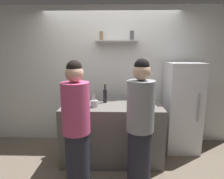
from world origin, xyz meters
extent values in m
plane|color=#726656|center=(0.00, 0.00, 0.00)|extent=(5.28, 5.28, 0.00)
cube|color=white|center=(0.00, 1.25, 1.30)|extent=(4.80, 0.10, 2.60)
cube|color=silver|center=(0.10, 1.09, 1.96)|extent=(0.78, 0.22, 0.02)
cylinder|color=olive|center=(-0.17, 1.09, 2.05)|extent=(0.07, 0.07, 0.15)
cylinder|color=#4C4C51|center=(0.38, 1.09, 2.05)|extent=(0.07, 0.07, 0.16)
cube|color=white|center=(1.27, 0.85, 0.79)|extent=(0.57, 0.57, 1.58)
cylinder|color=#99999E|center=(1.43, 0.55, 0.87)|extent=(0.02, 0.02, 0.45)
cube|color=#66605B|center=(0.04, 0.48, 0.46)|extent=(1.57, 0.73, 0.93)
cube|color=gray|center=(0.56, 0.62, 0.95)|extent=(0.34, 0.24, 0.05)
cylinder|color=#B2B2B7|center=(-0.23, 0.36, 0.98)|extent=(0.12, 0.12, 0.10)
cylinder|color=silver|center=(-0.25, 0.36, 1.04)|extent=(0.01, 0.03, 0.16)
cylinder|color=silver|center=(-0.23, 0.35, 1.05)|extent=(0.04, 0.02, 0.19)
cylinder|color=silver|center=(-0.23, 0.36, 1.04)|extent=(0.01, 0.01, 0.15)
cylinder|color=silver|center=(-0.22, 0.33, 1.05)|extent=(0.03, 0.02, 0.18)
cylinder|color=silver|center=(-0.23, 0.36, 1.05)|extent=(0.04, 0.01, 0.19)
cylinder|color=silver|center=(-0.26, 0.35, 1.05)|extent=(0.01, 0.01, 0.19)
cylinder|color=silver|center=(-0.22, 0.36, 1.04)|extent=(0.01, 0.01, 0.15)
cylinder|color=black|center=(-0.08, 0.63, 1.04)|extent=(0.07, 0.07, 0.21)
cylinder|color=black|center=(-0.08, 0.63, 1.19)|extent=(0.03, 0.03, 0.10)
cylinder|color=gold|center=(-0.08, 0.63, 1.25)|extent=(0.03, 0.03, 0.02)
cylinder|color=#19471E|center=(0.39, 0.32, 1.03)|extent=(0.07, 0.07, 0.21)
cylinder|color=#19471E|center=(0.39, 0.32, 1.18)|extent=(0.03, 0.03, 0.09)
cylinder|color=black|center=(0.39, 0.32, 1.23)|extent=(0.03, 0.03, 0.02)
cylinder|color=#B2BFB2|center=(-0.47, 0.45, 1.02)|extent=(0.07, 0.07, 0.19)
cylinder|color=#B2BFB2|center=(-0.47, 0.45, 1.16)|extent=(0.03, 0.03, 0.08)
cylinder|color=#333333|center=(-0.47, 0.45, 1.20)|extent=(0.03, 0.03, 0.02)
cylinder|color=silver|center=(-0.68, 0.72, 1.03)|extent=(0.09, 0.09, 0.20)
cylinder|color=silver|center=(-0.68, 0.72, 1.14)|extent=(0.05, 0.05, 0.02)
cylinder|color=yellow|center=(-0.68, 0.72, 1.16)|extent=(0.05, 0.05, 0.02)
cylinder|color=#262633|center=(0.41, -0.19, 0.40)|extent=(0.30, 0.30, 0.79)
cylinder|color=gray|center=(0.41, -0.19, 1.11)|extent=(0.34, 0.34, 0.63)
sphere|color=#D8AD8C|center=(0.41, -0.19, 1.53)|extent=(0.21, 0.21, 0.21)
sphere|color=black|center=(0.41, -0.19, 1.59)|extent=(0.18, 0.18, 0.18)
cylinder|color=#262633|center=(-0.38, -0.26, 0.39)|extent=(0.30, 0.30, 0.79)
cylinder|color=#D14C7F|center=(-0.38, -0.26, 1.10)|extent=(0.34, 0.34, 0.62)
sphere|color=#D8AD8C|center=(-0.38, -0.26, 1.51)|extent=(0.21, 0.21, 0.21)
sphere|color=black|center=(-0.38, -0.26, 1.58)|extent=(0.18, 0.18, 0.18)
camera|label=1|loc=(0.12, -2.43, 1.75)|focal=30.34mm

